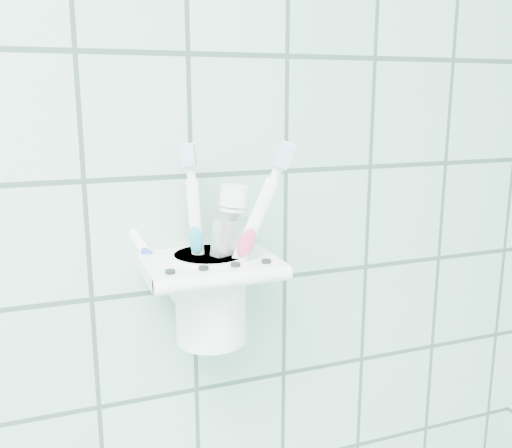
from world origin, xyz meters
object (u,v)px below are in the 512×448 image
(toothpaste_tube, at_px, (223,249))
(cup, at_px, (211,294))
(toothbrush_blue, at_px, (203,242))
(holder_bracket, at_px, (209,266))
(toothbrush_pink, at_px, (200,247))
(toothbrush_orange, at_px, (202,236))

(toothpaste_tube, bearing_deg, cup, 145.60)
(toothbrush_blue, bearing_deg, cup, 54.85)
(holder_bracket, distance_m, cup, 0.03)
(toothbrush_pink, height_order, toothpaste_tube, toothbrush_pink)
(cup, distance_m, toothbrush_blue, 0.06)
(holder_bracket, height_order, toothpaste_tube, toothpaste_tube)
(toothbrush_orange, distance_m, toothpaste_tube, 0.03)
(cup, bearing_deg, holder_bracket, -117.39)
(holder_bracket, relative_size, toothbrush_blue, 0.67)
(toothbrush_blue, bearing_deg, toothbrush_orange, -84.95)
(cup, relative_size, toothbrush_pink, 0.54)
(toothbrush_blue, bearing_deg, holder_bracket, 30.13)
(toothbrush_blue, distance_m, toothbrush_orange, 0.01)
(holder_bracket, relative_size, toothbrush_pink, 0.76)
(toothbrush_orange, height_order, toothpaste_tube, toothbrush_orange)
(toothbrush_pink, relative_size, toothbrush_orange, 0.82)
(cup, bearing_deg, toothbrush_pink, -179.49)
(toothpaste_tube, bearing_deg, toothbrush_blue, 164.30)
(holder_bracket, distance_m, toothbrush_blue, 0.03)
(holder_bracket, relative_size, toothbrush_orange, 0.62)
(holder_bracket, bearing_deg, toothbrush_blue, -173.72)
(holder_bracket, height_order, toothbrush_pink, toothbrush_pink)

